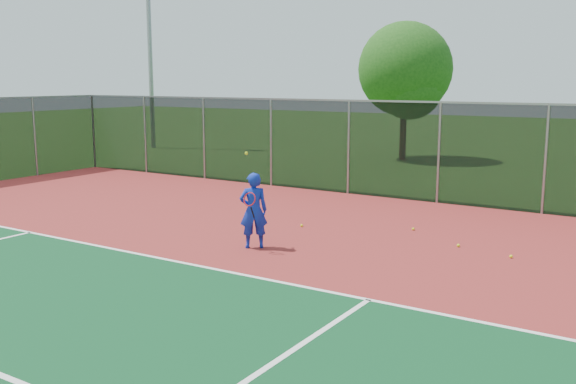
% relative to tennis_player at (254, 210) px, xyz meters
% --- Properties ---
extents(ground, '(120.00, 120.00, 0.00)m').
position_rel_tennis_player_xyz_m(ground, '(1.61, -4.77, -0.86)').
color(ground, '#295919').
rests_on(ground, ground).
extents(court_apron, '(30.00, 20.00, 0.02)m').
position_rel_tennis_player_xyz_m(court_apron, '(1.61, -2.77, -0.85)').
color(court_apron, maroon).
rests_on(court_apron, ground).
extents(fence_back, '(30.00, 0.06, 3.03)m').
position_rel_tennis_player_xyz_m(fence_back, '(1.61, 7.23, 0.71)').
color(fence_back, black).
rests_on(fence_back, court_apron).
extents(tennis_player, '(0.72, 0.76, 2.10)m').
position_rel_tennis_player_xyz_m(tennis_player, '(0.00, 0.00, 0.00)').
color(tennis_player, '#1129A8').
rests_on(tennis_player, court_apron).
extents(practice_ball_0, '(0.07, 0.07, 0.07)m').
position_rel_tennis_player_xyz_m(practice_ball_0, '(3.79, 2.47, -0.80)').
color(practice_ball_0, yellow).
rests_on(practice_ball_0, court_apron).
extents(practice_ball_1, '(0.07, 0.07, 0.07)m').
position_rel_tennis_player_xyz_m(practice_ball_1, '(-0.15, 2.29, -0.80)').
color(practice_ball_1, yellow).
rests_on(practice_ball_1, court_apron).
extents(practice_ball_2, '(0.07, 0.07, 0.07)m').
position_rel_tennis_player_xyz_m(practice_ball_2, '(2.36, 3.44, -0.80)').
color(practice_ball_2, yellow).
rests_on(practice_ball_2, court_apron).
extents(practice_ball_4, '(0.07, 0.07, 0.07)m').
position_rel_tennis_player_xyz_m(practice_ball_4, '(5.00, 2.17, -0.80)').
color(practice_ball_4, yellow).
rests_on(practice_ball_4, court_apron).
extents(floodlight_nw, '(0.90, 0.40, 11.63)m').
position_rel_tennis_player_xyz_m(floodlight_nw, '(-16.99, 14.44, 5.73)').
color(floodlight_nw, gray).
rests_on(floodlight_nw, ground).
extents(tree_back_left, '(4.28, 4.28, 6.29)m').
position_rel_tennis_player_xyz_m(tree_back_left, '(-3.33, 16.71, 3.09)').
color(tree_back_left, '#3A2915').
rests_on(tree_back_left, ground).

